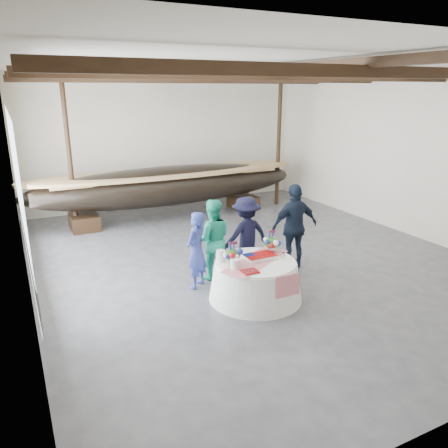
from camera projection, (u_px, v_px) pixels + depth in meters
name	position (u px, v px, depth m)	size (l,w,h in m)	color
floor	(249.00, 257.00, 10.84)	(10.00, 12.00, 0.01)	#3D3D42
wall_back	(166.00, 141.00, 15.30)	(10.00, 0.02, 4.50)	silver
wall_left	(16.00, 188.00, 8.05)	(0.02, 12.00, 4.50)	silver
wall_right	(405.00, 154.00, 12.29)	(0.02, 12.00, 4.50)	silver
ceiling	(253.00, 65.00, 9.50)	(10.00, 12.00, 0.01)	white
pavilion_structure	(237.00, 89.00, 10.28)	(9.80, 11.76, 4.50)	black
open_bay	(20.00, 198.00, 9.05)	(0.03, 7.00, 3.20)	silver
longboat_display	(169.00, 185.00, 13.84)	(8.95, 1.79, 1.68)	black
banquet_table	(255.00, 280.00, 8.61)	(1.84, 1.84, 0.79)	white
tabletop_items	(251.00, 252.00, 8.55)	(1.75, 1.32, 0.40)	red
guest_woman_blue	(196.00, 250.00, 8.99)	(0.60, 0.39, 1.64)	navy
guest_woman_teal	(212.00, 239.00, 9.42)	(0.87, 0.67, 1.78)	#20A681
guest_man_left	(246.00, 235.00, 9.75)	(1.13, 0.65, 1.75)	black
guest_man_right	(294.00, 226.00, 9.98)	(1.16, 0.48, 1.98)	black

